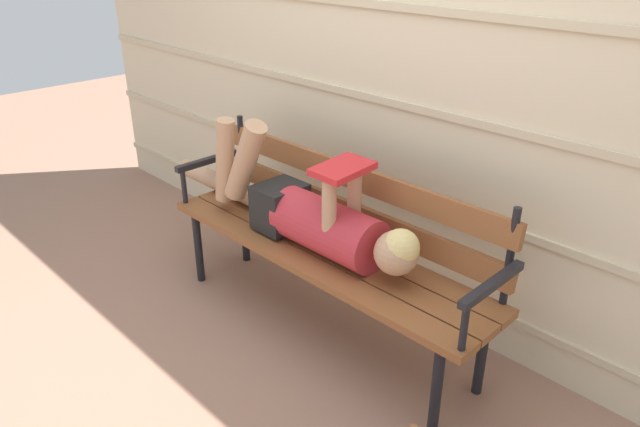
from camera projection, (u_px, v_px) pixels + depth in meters
The scene contains 4 objects.
ground_plane at pixel (291, 345), 2.85m from camera, with size 12.00×12.00×0.00m, color #936B56.
house_siding at pixel (396, 55), 2.72m from camera, with size 5.27×0.08×2.58m.
park_bench at pixel (330, 235), 2.79m from camera, with size 1.82×0.44×0.88m.
reclining_person at pixel (305, 212), 2.77m from camera, with size 1.76×0.25×0.55m.
Camera 1 is at (1.72, -1.51, 1.81)m, focal length 33.11 mm.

